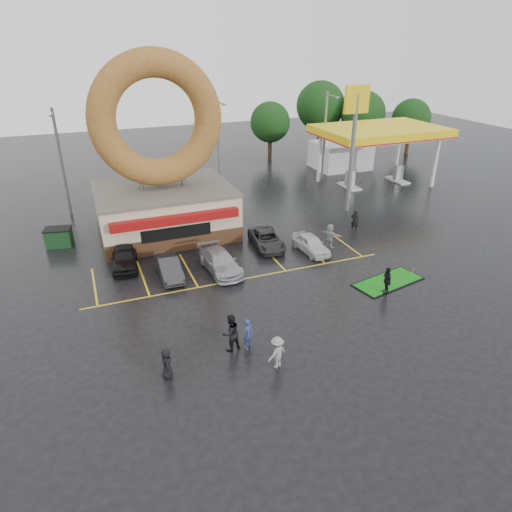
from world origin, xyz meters
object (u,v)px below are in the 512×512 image
object	(u,v)px
gas_station	(362,143)
person_blue	(248,334)
car_grey	(266,239)
dumpster	(59,238)
donut_shop	(162,177)
streetlight_right	(325,134)
streetlight_mid	(219,145)
car_black	(124,257)
car_dgrey	(169,268)
streetlight_left	(61,161)
person_cameraman	(387,280)
car_white	(311,244)
car_silver	(220,262)
putting_green	(388,282)
shell_sign	(354,126)

from	to	relation	value
gas_station	person_blue	bearing A→B (deg)	-132.39
car_grey	dumpster	bearing A→B (deg)	164.61
donut_shop	streetlight_right	size ratio (longest dim) A/B	1.50
donut_shop	person_blue	bearing A→B (deg)	-87.33
streetlight_mid	car_black	bearing A→B (deg)	-130.04
streetlight_right	car_grey	xyz separation A→B (m)	(-12.72, -14.49, -4.18)
donut_shop	streetlight_right	world-z (taller)	donut_shop
gas_station	streetlight_mid	size ratio (longest dim) A/B	1.52
donut_shop	car_black	xyz separation A→B (m)	(-3.85, -4.97, -3.76)
streetlight_right	donut_shop	bearing A→B (deg)	-154.79
car_dgrey	streetlight_right	bearing A→B (deg)	39.61
streetlight_left	car_grey	distance (m)	18.70
donut_shop	car_grey	bearing A→B (deg)	-41.42
gas_station	dumpster	distance (m)	32.01
person_cameraman	car_dgrey	bearing A→B (deg)	-105.18
car_dgrey	car_white	bearing A→B (deg)	0.74
car_silver	person_blue	xyz separation A→B (m)	(-1.20, -8.47, 0.15)
gas_station	streetlight_right	world-z (taller)	streetlight_right
gas_station	person_blue	size ratio (longest dim) A/B	8.30
putting_green	streetlight_right	bearing A→B (deg)	71.18
streetlight_left	person_cameraman	distance (m)	27.83
donut_shop	car_dgrey	xyz separation A→B (m)	(-1.33, -7.52, -3.85)
streetlight_left	car_white	size ratio (longest dim) A/B	2.45
streetlight_right	putting_green	xyz separation A→B (m)	(-7.60, -22.29, -4.74)
shell_sign	streetlight_mid	distance (m)	12.93
car_grey	person_cameraman	bearing A→B (deg)	-58.04
streetlight_left	person_cameraman	world-z (taller)	streetlight_left
streetlight_right	person_blue	xyz separation A→B (m)	(-18.24, -25.34, -3.96)
shell_sign	dumpster	world-z (taller)	shell_sign
donut_shop	car_white	bearing A→B (deg)	-40.00
car_dgrey	car_grey	xyz separation A→B (m)	(7.61, 1.98, -0.02)
car_grey	car_dgrey	bearing A→B (deg)	-158.49
donut_shop	streetlight_left	size ratio (longest dim) A/B	1.50
streetlight_left	streetlight_right	size ratio (longest dim) A/B	1.00
streetlight_right	car_silver	xyz separation A→B (m)	(-17.04, -16.87, -4.11)
putting_green	streetlight_mid	bearing A→B (deg)	101.69
person_cameraman	donut_shop	bearing A→B (deg)	-128.93
donut_shop	dumpster	bearing A→B (deg)	177.84
gas_station	person_cameraman	bearing A→B (deg)	-119.36
streetlight_left	donut_shop	bearing A→B (deg)	-44.78
streetlight_right	car_white	distance (m)	19.72
car_grey	streetlight_left	bearing A→B (deg)	143.71
streetlight_mid	putting_green	world-z (taller)	streetlight_mid
donut_shop	putting_green	size ratio (longest dim) A/B	2.72
shell_sign	streetlight_right	size ratio (longest dim) A/B	1.18
car_grey	car_black	bearing A→B (deg)	-176.27
car_silver	car_white	bearing A→B (deg)	-0.73
shell_sign	car_silver	xyz separation A→B (m)	(-14.04, -6.95, -6.71)
donut_shop	streetlight_mid	xyz separation A→B (m)	(7.00, 7.95, 0.32)
gas_station	car_grey	bearing A→B (deg)	-141.07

